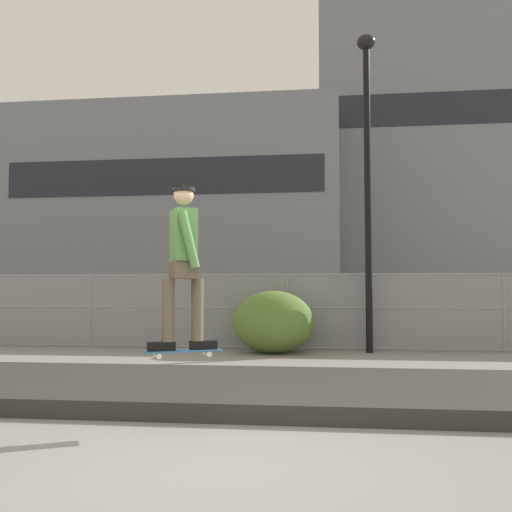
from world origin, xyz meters
TOP-DOWN VIEW (x-y plane):
  - ground_plane at (0.00, 0.00)m, footprint 120.00×120.00m
  - gravel_berm at (0.00, 3.04)m, footprint 14.08×3.19m
  - skateboard at (-0.51, 1.12)m, footprint 0.80×0.54m
  - skater at (-0.51, 1.12)m, footprint 0.69×0.62m
  - chain_fence at (0.00, 9.34)m, footprint 20.11×0.06m
  - street_lamp at (1.91, 8.99)m, footprint 0.44×0.44m
  - parked_car_near at (-3.45, 12.55)m, footprint 4.45×2.04m
  - parked_car_mid at (1.94, 12.22)m, footprint 4.53×2.21m
  - library_building at (-10.20, 40.37)m, footprint 23.82×14.63m
  - office_block at (11.95, 46.88)m, footprint 23.19×15.65m
  - shrub_left at (-0.28, 8.54)m, footprint 1.85×1.51m

SIDE VIEW (x-z plane):
  - ground_plane at x=0.00m, z-range 0.00..0.00m
  - gravel_berm at x=0.00m, z-range 0.00..0.21m
  - shrub_left at x=-0.28m, z-range 0.00..1.43m
  - skateboard at x=-0.51m, z-range 0.77..0.84m
  - parked_car_near at x=-3.45m, z-range 0.01..1.67m
  - parked_car_mid at x=1.94m, z-range 0.01..1.67m
  - chain_fence at x=0.00m, z-range 0.01..1.86m
  - skater at x=-0.51m, z-range 0.93..2.65m
  - street_lamp at x=1.91m, z-range 0.86..8.38m
  - library_building at x=-10.20m, z-range 0.00..14.72m
  - office_block at x=11.95m, z-range 0.00..24.10m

